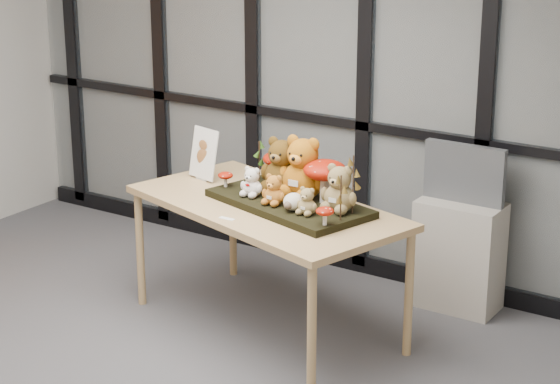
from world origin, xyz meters
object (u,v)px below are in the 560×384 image
Objects in this scene: bear_tan_back at (340,185)px; mushroom_front_left at (226,179)px; bear_brown_medium at (282,162)px; mushroom_front_right at (325,215)px; cabinet at (459,255)px; bear_small_yellow at (274,188)px; bear_white_bow at (252,180)px; display_table at (267,214)px; plush_cream_hedgehog at (293,201)px; bear_pooh_yellow at (303,164)px; mushroom_back_left at (279,166)px; diorama_tray at (289,203)px; monitor at (464,173)px; mushroom_back_right at (325,179)px; sign_holder at (204,156)px; bear_beige_small at (307,199)px.

bear_tan_back is 2.91× the size of mushroom_front_left.
bear_brown_medium reaches higher than mushroom_front_right.
cabinet is at bearing 75.07° from mushroom_front_right.
bear_white_bow is at bearing 179.16° from bear_small_yellow.
mushroom_front_right is (0.43, -0.14, -0.04)m from bear_small_yellow.
display_table is at bearing 33.95° from bear_white_bow.
bear_brown_medium is at bearing 148.78° from plush_cream_hedgehog.
mushroom_back_left is at bearing 166.49° from bear_pooh_yellow.
diorama_tray is 1.23m from cabinet.
bear_white_bow is 1.92× the size of mushroom_front_left.
mushroom_back_left is 0.42× the size of monitor.
display_table is at bearing -131.77° from monitor.
display_table is 6.31× the size of bear_tan_back.
bear_pooh_yellow is at bearing 125.33° from plush_cream_hedgehog.
display_table is 8.49× the size of mushroom_back_left.
diorama_tray is at bearing -0.57° from mushroom_front_left.
mushroom_back_right is at bearing 7.40° from bear_brown_medium.
bear_small_yellow reaches higher than diorama_tray.
mushroom_front_left is at bearing -141.94° from monitor.
bear_small_yellow is 1.93× the size of mushroom_front_left.
diorama_tray is 0.78m from sign_holder.
bear_pooh_yellow is at bearing -29.28° from mushroom_back_left.
bear_brown_medium is at bearing 157.01° from bear_beige_small.
mushroom_front_right is 0.34× the size of sign_holder.
mushroom_back_right is at bearing 111.68° from bear_beige_small.
mushroom_front_left is (-0.33, -0.12, -0.13)m from bear_brown_medium.
bear_white_bow is (-0.08, -0.03, 0.21)m from display_table.
bear_white_bow is at bearing -177.14° from bear_beige_small.
mushroom_back_right is (0.08, 0.22, 0.08)m from plush_cream_hedgehog.
mushroom_back_left is at bearing 154.11° from bear_beige_small.
mushroom_back_right is 0.85× the size of sign_holder.
sign_holder is (-0.75, 0.17, 0.14)m from diorama_tray.
plush_cream_hedgehog is (0.08, -0.24, -0.15)m from bear_pooh_yellow.
plush_cream_hedgehog is at bearing -171.70° from bear_beige_small.
sign_holder reaches higher than diorama_tray.
bear_white_bow is at bearing -9.00° from sign_holder.
sign_holder is at bearing -153.22° from cabinet.
cabinet is at bearing 61.54° from bear_white_bow.
bear_small_yellow is 0.28× the size of cabinet.
display_table is 18.36× the size of mushroom_front_left.
bear_tan_back is 1.52× the size of bear_white_bow.
diorama_tray is 4.97× the size of bear_small_yellow.
bear_small_yellow is 0.41m from mushroom_back_left.
bear_brown_medium reaches higher than sign_holder.
bear_white_bow is at bearing -13.99° from mushroom_front_left.
mushroom_back_right is (0.34, 0.10, 0.25)m from display_table.
bear_beige_small is 0.24m from mushroom_back_right.
sign_holder is at bearing 174.53° from mushroom_back_right.
mushroom_front_left is 1.57m from cabinet.
mushroom_back_right is 0.53× the size of monitor.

